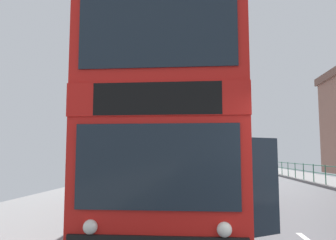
# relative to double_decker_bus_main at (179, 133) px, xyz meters

# --- Properties ---
(double_decker_bus_main) EXTENTS (3.27, 11.14, 4.39)m
(double_decker_bus_main) POSITION_rel_double_decker_bus_main_xyz_m (0.00, 0.00, 0.00)
(double_decker_bus_main) COLOR red
(double_decker_bus_main) RESTS_ON ground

